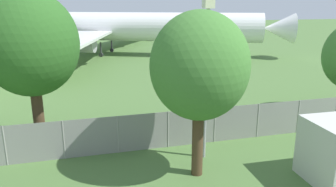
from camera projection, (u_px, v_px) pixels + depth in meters
The scene contains 5 objects.
perimeter_fence at pixel (168, 130), 16.67m from camera, with size 56.07×0.07×1.92m.
airplane at pixel (115, 27), 45.61m from camera, with size 45.28×37.77×11.70m.
tree_behind_benches at pixel (200, 67), 13.00m from camera, with size 4.00×4.00×6.98m.
tree_far_right at pixel (31, 45), 15.22m from camera, with size 4.48×4.48×7.81m.
light_mast at pixel (207, 65), 14.63m from camera, with size 0.44×0.44×7.32m.
Camera 1 is at (-3.99, -3.85, 7.23)m, focal length 35.00 mm.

